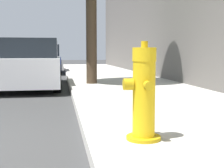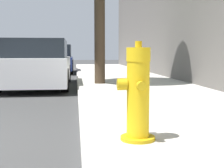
% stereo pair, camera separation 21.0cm
% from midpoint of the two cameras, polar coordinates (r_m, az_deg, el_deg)
% --- Properties ---
extents(sidewalk_slab, '(3.17, 40.00, 0.14)m').
position_cam_midpoint_polar(sidewalk_slab, '(3.79, 18.24, -8.75)').
color(sidewalk_slab, beige).
rests_on(sidewalk_slab, ground_plane).
extents(fire_hydrant, '(0.38, 0.38, 0.97)m').
position_cam_midpoint_polar(fire_hydrant, '(3.06, 3.83, -2.02)').
color(fire_hydrant, '#C39C11').
rests_on(fire_hydrant, sidewalk_slab).
extents(parked_car_near, '(1.88, 4.41, 1.37)m').
position_cam_midpoint_polar(parked_car_near, '(9.30, -15.80, 3.45)').
color(parked_car_near, silver).
rests_on(parked_car_near, ground_plane).
extents(parked_car_mid, '(1.77, 3.93, 1.38)m').
position_cam_midpoint_polar(parked_car_mid, '(15.63, -12.91, 4.37)').
color(parked_car_mid, navy).
rests_on(parked_car_mid, ground_plane).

